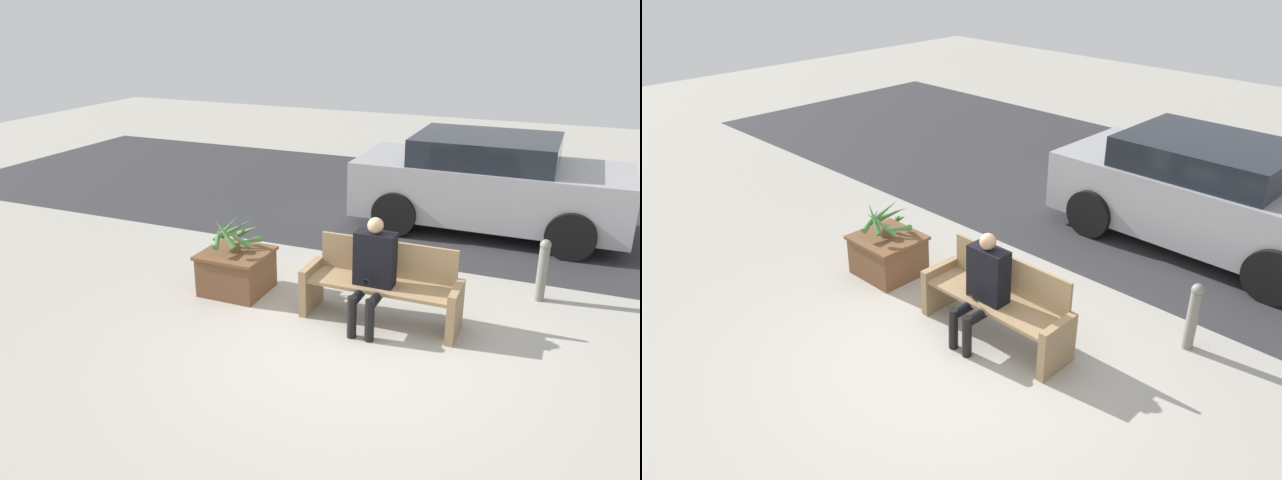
{
  "view_description": "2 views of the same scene",
  "coord_description": "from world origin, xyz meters",
  "views": [
    {
      "loc": [
        1.94,
        -5.68,
        3.38
      ],
      "look_at": [
        -0.78,
        0.7,
        0.8
      ],
      "focal_mm": 35.0,
      "sensor_mm": 36.0,
      "label": 1
    },
    {
      "loc": [
        3.81,
        -3.86,
        4.1
      ],
      "look_at": [
        -0.59,
        0.63,
        0.9
      ],
      "focal_mm": 35.0,
      "sensor_mm": 36.0,
      "label": 2
    }
  ],
  "objects": [
    {
      "name": "potted_plant",
      "position": [
        -1.87,
        0.55,
        0.75
      ],
      "size": [
        0.62,
        0.61,
        0.46
      ],
      "color": "brown",
      "rests_on": "planter_box"
    },
    {
      "name": "person_seated",
      "position": [
        -0.0,
        0.35,
        0.7
      ],
      "size": [
        0.45,
        0.59,
        1.27
      ],
      "color": "black",
      "rests_on": "ground_plane"
    },
    {
      "name": "bollard_post",
      "position": [
        1.7,
        1.78,
        0.42
      ],
      "size": [
        0.13,
        0.13,
        0.79
      ],
      "color": "slate",
      "rests_on": "ground_plane"
    },
    {
      "name": "parked_car",
      "position": [
        0.65,
        4.21,
        0.77
      ],
      "size": [
        4.17,
        1.98,
        1.52
      ],
      "color": "#99999E",
      "rests_on": "ground_plane"
    },
    {
      "name": "bench",
      "position": [
        0.06,
        0.53,
        0.43
      ],
      "size": [
        1.79,
        0.53,
        0.9
      ],
      "color": "#8C704C",
      "rests_on": "ground_plane"
    },
    {
      "name": "planter_box",
      "position": [
        -1.86,
        0.55,
        0.29
      ],
      "size": [
        0.81,
        0.78,
        0.53
      ],
      "color": "brown",
      "rests_on": "ground_plane"
    },
    {
      "name": "road_surface",
      "position": [
        0.0,
        5.26,
        0.0
      ],
      "size": [
        20.0,
        6.0,
        0.01
      ],
      "primitive_type": "cube",
      "color": "#2D2D30",
      "rests_on": "ground_plane"
    },
    {
      "name": "ground_plane",
      "position": [
        0.0,
        0.0,
        0.0
      ],
      "size": [
        30.0,
        30.0,
        0.0
      ],
      "primitive_type": "plane",
      "color": "#9E998E"
    }
  ]
}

